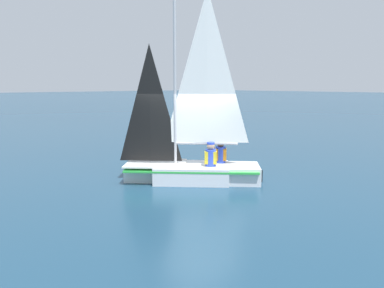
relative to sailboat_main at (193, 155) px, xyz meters
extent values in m
plane|color=navy|center=(-0.01, -0.01, -0.77)|extent=(260.00, 260.00, 0.00)
cube|color=silver|center=(-0.01, -0.01, -0.53)|extent=(2.44, 2.43, 0.48)
cube|color=silver|center=(-1.07, -1.05, -0.53)|extent=(1.14, 1.14, 0.48)
cube|color=silver|center=(1.05, 1.03, -0.53)|extent=(1.43, 1.43, 0.48)
cube|color=green|center=(-0.01, -0.01, -0.37)|extent=(3.62, 3.58, 0.05)
cube|color=silver|center=(-0.76, -0.74, -0.27)|extent=(2.09, 2.08, 0.04)
cylinder|color=#B7B7BC|center=(-0.35, -0.34, 2.20)|extent=(0.08, 0.08, 4.96)
cylinder|color=#B7B7BC|center=(0.28, 0.28, 0.34)|extent=(1.32, 1.29, 0.07)
pyramid|color=white|center=(0.28, 0.28, 2.46)|extent=(1.24, 1.22, 4.19)
pyramid|color=black|center=(-0.86, -0.84, 1.47)|extent=(0.95, 0.93, 3.30)
cube|color=black|center=(1.40, 1.38, -0.60)|extent=(0.08, 0.08, 0.34)
cube|color=black|center=(0.48, 0.25, -0.54)|extent=(0.37, 0.37, 0.45)
cylinder|color=blue|center=(0.48, 0.25, -0.06)|extent=(0.42, 0.42, 0.50)
cube|color=yellow|center=(0.48, 0.25, -0.04)|extent=(0.42, 0.42, 0.35)
sphere|color=tan|center=(0.48, 0.25, 0.29)|extent=(0.22, 0.22, 0.22)
cylinder|color=blue|center=(0.48, 0.25, 0.37)|extent=(0.30, 0.30, 0.06)
cube|color=black|center=(0.34, 0.80, -0.54)|extent=(0.37, 0.37, 0.45)
cylinder|color=blue|center=(0.34, 0.80, -0.06)|extent=(0.42, 0.42, 0.50)
cube|color=orange|center=(0.34, 0.80, -0.04)|extent=(0.42, 0.42, 0.35)
sphere|color=brown|center=(0.34, 0.80, 0.29)|extent=(0.22, 0.22, 0.22)
camera|label=1|loc=(7.79, -7.08, 1.99)|focal=35.00mm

